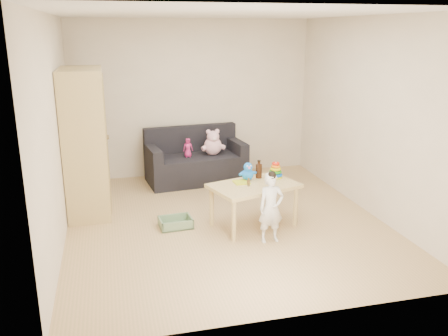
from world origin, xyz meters
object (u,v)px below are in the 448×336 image
object	(u,v)px
sofa	(196,168)
play_table	(254,205)
wardrobe	(85,142)
toddler	(271,209)

from	to	relation	value
sofa	play_table	size ratio (longest dim) A/B	1.49
wardrobe	toddler	bearing A→B (deg)	-36.44
play_table	sofa	bearing A→B (deg)	100.36
wardrobe	toddler	distance (m)	2.66
wardrobe	play_table	bearing A→B (deg)	-27.39
wardrobe	sofa	size ratio (longest dim) A/B	1.23
wardrobe	toddler	xyz separation A→B (m)	(2.10, -1.55, -0.56)
wardrobe	sofa	xyz separation A→B (m)	(1.67, 0.95, -0.75)
play_table	wardrobe	bearing A→B (deg)	152.61
wardrobe	sofa	bearing A→B (deg)	29.63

